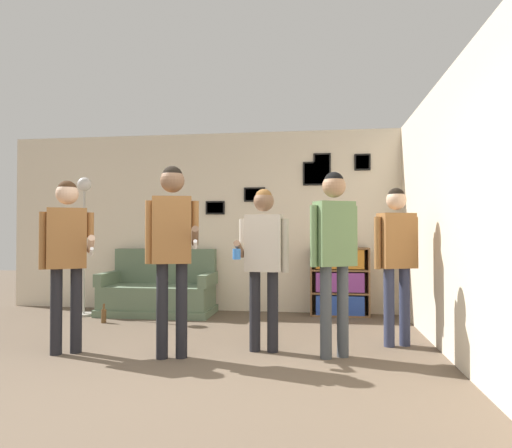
{
  "coord_description": "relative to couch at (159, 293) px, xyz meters",
  "views": [
    {
      "loc": [
        1.22,
        -3.14,
        1.18
      ],
      "look_at": [
        0.55,
        1.83,
        1.28
      ],
      "focal_mm": 32.0,
      "sensor_mm": 36.0,
      "label": 1
    }
  ],
  "objects": [
    {
      "name": "person_watcher_holding_cup",
      "position": [
        1.76,
        -1.9,
        0.68
      ],
      "size": [
        0.52,
        0.4,
        1.62
      ],
      "color": "black",
      "rests_on": "ground_plane"
    },
    {
      "name": "drinking_cup",
      "position": [
        2.8,
        0.19,
        0.72
      ],
      "size": [
        0.08,
        0.08,
        0.11
      ],
      "color": "white",
      "rests_on": "bookshelf"
    },
    {
      "name": "wall_right",
      "position": [
        3.53,
        -1.45,
        1.05
      ],
      "size": [
        0.06,
        6.06,
        2.7
      ],
      "color": "beige",
      "rests_on": "ground_plane"
    },
    {
      "name": "ground_plane",
      "position": [
        1.08,
        -3.28,
        -0.3
      ],
      "size": [
        20.0,
        20.0,
        0.0
      ],
      "primitive_type": "plane",
      "color": "brown"
    },
    {
      "name": "wall_back",
      "position": [
        1.09,
        0.41,
        1.05
      ],
      "size": [
        7.25,
        0.08,
        2.7
      ],
      "color": "beige",
      "rests_on": "ground_plane"
    },
    {
      "name": "person_spectator_far_right",
      "position": [
        3.11,
        -1.5,
        0.71
      ],
      "size": [
        0.47,
        0.32,
        1.65
      ],
      "color": "#2D334C",
      "rests_on": "ground_plane"
    },
    {
      "name": "floor_lamp",
      "position": [
        -1.02,
        -0.29,
        1.06
      ],
      "size": [
        0.28,
        0.28,
        1.97
      ],
      "color": "#ADA89E",
      "rests_on": "ground_plane"
    },
    {
      "name": "couch",
      "position": [
        0.0,
        0.0,
        0.0
      ],
      "size": [
        1.62,
        0.8,
        0.93
      ],
      "color": "#5B7056",
      "rests_on": "ground_plane"
    },
    {
      "name": "bookshelf",
      "position": [
        2.6,
        0.19,
        0.18
      ],
      "size": [
        0.83,
        0.3,
        0.97
      ],
      "color": "brown",
      "rests_on": "ground_plane"
    },
    {
      "name": "person_spectator_near_bookshelf",
      "position": [
        2.45,
        -2.03,
        0.79
      ],
      "size": [
        0.45,
        0.34,
        1.76
      ],
      "color": "#3D4247",
      "rests_on": "ground_plane"
    },
    {
      "name": "bottle_on_floor",
      "position": [
        -0.48,
        -0.75,
        -0.21
      ],
      "size": [
        0.06,
        0.06,
        0.25
      ],
      "color": "brown",
      "rests_on": "ground_plane"
    },
    {
      "name": "person_player_foreground_center",
      "position": [
        0.93,
        -2.26,
        0.83
      ],
      "size": [
        0.56,
        0.44,
        1.81
      ],
      "color": "black",
      "rests_on": "ground_plane"
    },
    {
      "name": "person_player_foreground_left",
      "position": [
        -0.14,
        -2.24,
        0.74
      ],
      "size": [
        0.6,
        0.38,
        1.69
      ],
      "color": "black",
      "rests_on": "ground_plane"
    }
  ]
}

